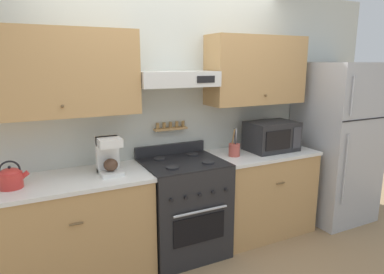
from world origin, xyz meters
The scene contains 10 objects.
ground_plane centered at (0.00, 0.00, 0.00)m, with size 16.00×16.00×0.00m, color #937551.
wall_back centered at (-0.04, 0.61, 1.43)m, with size 5.20×0.46×2.55m.
counter_left centered at (-1.02, 0.33, 0.45)m, with size 1.29×0.65×0.90m.
counter_right centered at (0.92, 0.33, 0.45)m, with size 1.10×0.65×0.90m.
stove_range centered at (0.00, 0.31, 0.46)m, with size 0.74×0.68×1.02m.
refrigerator centered at (1.93, 0.25, 0.91)m, with size 0.76×0.78×1.82m.
tea_kettle centered at (-1.42, 0.30, 0.98)m, with size 0.22×0.17×0.21m.
coffee_maker centered at (-0.68, 0.33, 1.06)m, with size 0.19×0.24×0.31m.
microwave centered at (1.04, 0.32, 1.05)m, with size 0.51×0.37×0.31m.
utensil_crock centered at (0.56, 0.30, 0.97)m, with size 0.11×0.11×0.28m.
Camera 1 is at (-1.30, -2.46, 1.82)m, focal length 32.00 mm.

